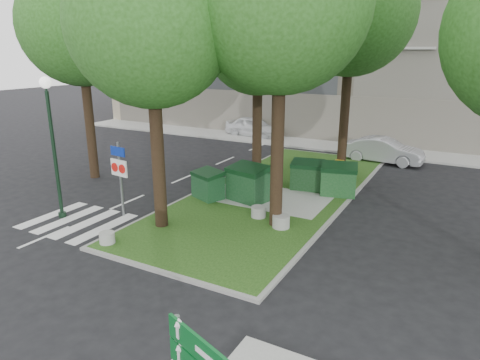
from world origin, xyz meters
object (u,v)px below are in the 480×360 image
Objects in this scene: car_silver at (383,150)px; tree_street_left at (81,13)px; bollard_left at (107,238)px; tree_median_near_left at (153,7)px; dumpster_a at (208,185)px; dumpster_b at (248,183)px; tree_median_mid at (261,28)px; dumpster_d at (339,180)px; litter_bin at (339,168)px; bollard_mid at (259,212)px; street_lamp at (52,132)px; traffic_sign_pole at (120,169)px; bollard_right at (281,221)px; car_white at (254,127)px; dumpster_c at (307,175)px.

tree_street_left is at bearing 132.83° from car_silver.
tree_median_near_left is at bearing 71.51° from bollard_left.
dumpster_a is 1.70m from dumpster_b.
tree_median_mid is 0.91× the size of tree_street_left.
dumpster_d reaches higher than litter_bin.
car_silver is (2.34, 11.03, 0.39)m from bollard_mid.
street_lamp is 2.70m from traffic_sign_pole.
car_silver is (7.08, 13.10, -1.13)m from traffic_sign_pole.
bollard_mid is at bearing -128.94° from dumpster_d.
car_silver reaches higher than bollard_right.
litter_bin is 0.18× the size of car_silver.
litter_bin is at bearing -125.37° from car_white.
car_silver is (9.82, -3.30, -0.03)m from car_white.
car_white is at bearing 80.96° from tree_street_left.
dumpster_b is 0.35× the size of street_lamp.
traffic_sign_pole is (-1.92, -2.98, 1.13)m from dumpster_a.
dumpster_a is 14.21m from car_white.
tree_median_near_left is at bearing -26.57° from tree_street_left.
dumpster_c reaches higher than bollard_right.
dumpster_c is 4.11m from bollard_mid.
car_white is at bearing 120.10° from bollard_right.
bollard_right is (3.93, -1.43, -0.36)m from dumpster_a.
traffic_sign_pole is (-5.77, -8.91, 1.32)m from litter_bin.
tree_street_left reaches higher than litter_bin.
tree_median_near_left is 2.03× the size of street_lamp.
dumpster_b is 3.02× the size of bollard_right.
bollard_right is (3.19, -4.72, -6.64)m from tree_median_mid.
tree_street_left is 12.12m from bollard_mid.
dumpster_a is (6.76, -0.29, -6.95)m from tree_street_left.
street_lamp is at bearing -125.82° from dumpster_b.
bollard_left is (-2.05, -5.82, -0.55)m from dumpster_b.
bollard_mid is 0.70× the size of litter_bin.
dumpster_a is 3.72m from traffic_sign_pole.
tree_median_near_left is 7.83m from tree_street_left.
dumpster_d is at bearing 55.77° from dumpster_a.
car_white is (-4.91, 16.63, -6.59)m from tree_median_near_left.
litter_bin is (3.61, 9.14, -6.80)m from tree_median_near_left.
dumpster_b is 3.10m from bollard_right.
street_lamp reaches higher than bollard_mid.
dumpster_b is 1.17× the size of dumpster_c.
tree_street_left is 12.45m from dumpster_c.
tree_median_near_left is 7.61m from dumpster_b.
car_silver is at bearing 83.97° from bollard_right.
dumpster_c is 8.07m from traffic_sign_pole.
car_white reaches higher than bollard_right.
bollard_right is at bearing -24.30° from bollard_mid.
traffic_sign_pole is at bearing -100.12° from dumpster_a.
tree_median_mid is 6.40× the size of dumpster_c.
bollard_right is 6.24m from traffic_sign_pole.
dumpster_a is 0.36× the size of car_white.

